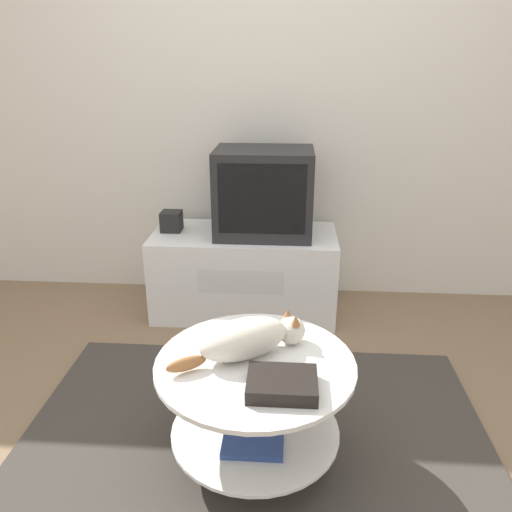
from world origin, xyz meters
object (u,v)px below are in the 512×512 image
object	(u,v)px
tv	(264,193)
speaker	(172,221)
cat	(249,338)
dvd_box	(282,384)

from	to	relation	value
tv	speaker	distance (m)	0.57
speaker	cat	size ratio (longest dim) A/B	0.24
speaker	cat	world-z (taller)	speaker
speaker	tv	bearing A→B (deg)	-1.84
dvd_box	cat	size ratio (longest dim) A/B	0.47
tv	speaker	size ratio (longest dim) A/B	4.69
speaker	dvd_box	world-z (taller)	speaker
cat	tv	bearing A→B (deg)	59.59
tv	speaker	world-z (taller)	tv
dvd_box	cat	world-z (taller)	cat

